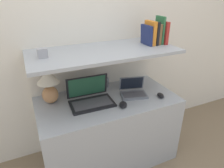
% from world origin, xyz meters
% --- Properties ---
extents(wall_back, '(6.00, 0.05, 2.40)m').
position_xyz_m(wall_back, '(0.00, 0.73, 1.20)').
color(wall_back, silver).
rests_on(wall_back, ground_plane).
extents(desk, '(1.31, 0.66, 0.71)m').
position_xyz_m(desk, '(0.00, 0.33, 0.36)').
color(desk, '#999EA3').
rests_on(desk, ground_plane).
extents(back_riser, '(1.31, 0.04, 1.14)m').
position_xyz_m(back_riser, '(0.00, 0.68, 0.57)').
color(back_riser, silver).
rests_on(back_riser, ground_plane).
extents(shelf, '(1.31, 0.60, 0.03)m').
position_xyz_m(shelf, '(0.00, 0.40, 1.16)').
color(shelf, '#999EA3').
rests_on(shelf, back_riser).
extents(table_lamp, '(0.20, 0.20, 0.32)m').
position_xyz_m(table_lamp, '(-0.50, 0.49, 0.90)').
color(table_lamp, '#B27A4C').
rests_on(table_lamp, desk).
extents(laptop_large, '(0.40, 0.29, 0.23)m').
position_xyz_m(laptop_large, '(-0.17, 0.34, 0.76)').
color(laptop_large, black).
rests_on(laptop_large, desk).
extents(laptop_small, '(0.29, 0.26, 0.16)m').
position_xyz_m(laptop_small, '(0.26, 0.31, 0.75)').
color(laptop_small, slate).
rests_on(laptop_small, desk).
extents(computer_mouse, '(0.11, 0.13, 0.03)m').
position_xyz_m(computer_mouse, '(0.07, 0.16, 0.73)').
color(computer_mouse, black).
rests_on(computer_mouse, desk).
extents(second_mouse, '(0.09, 0.11, 0.03)m').
position_xyz_m(second_mouse, '(0.48, 0.16, 0.73)').
color(second_mouse, black).
rests_on(second_mouse, desk).
extents(router_box, '(0.12, 0.06, 0.10)m').
position_xyz_m(router_box, '(0.05, 0.58, 0.76)').
color(router_box, gray).
rests_on(router_box, desk).
extents(book_red, '(0.03, 0.18, 0.21)m').
position_xyz_m(book_red, '(0.61, 0.40, 1.28)').
color(book_red, '#A82823').
rests_on(book_red, shelf).
extents(book_green, '(0.02, 0.13, 0.26)m').
position_xyz_m(book_green, '(0.58, 0.40, 1.30)').
color(book_green, '#2D7042').
rests_on(book_green, shelf).
extents(book_brown, '(0.03, 0.14, 0.19)m').
position_xyz_m(book_brown, '(0.54, 0.40, 1.27)').
color(book_brown, brown).
rests_on(book_brown, shelf).
extents(book_black, '(0.03, 0.16, 0.21)m').
position_xyz_m(book_black, '(0.51, 0.40, 1.28)').
color(book_black, black).
rests_on(book_black, shelf).
extents(book_orange, '(0.04, 0.16, 0.22)m').
position_xyz_m(book_orange, '(0.47, 0.40, 1.28)').
color(book_orange, orange).
rests_on(book_orange, shelf).
extents(book_navy, '(0.04, 0.17, 0.18)m').
position_xyz_m(book_navy, '(0.43, 0.40, 1.26)').
color(book_navy, navy).
rests_on(book_navy, shelf).
extents(shelf_gadget, '(0.07, 0.06, 0.07)m').
position_xyz_m(shelf_gadget, '(-0.51, 0.40, 1.21)').
color(shelf_gadget, '#99999E').
rests_on(shelf_gadget, shelf).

